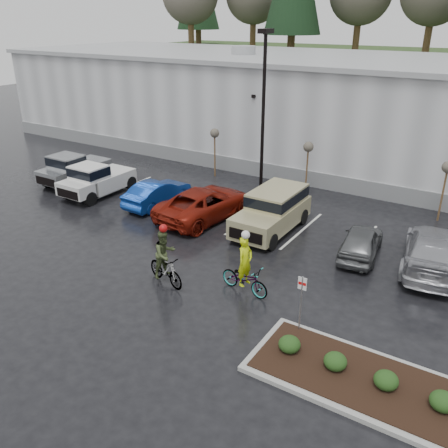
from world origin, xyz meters
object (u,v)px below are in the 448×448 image
Objects in this scene: car_grey at (361,242)px; lamppost at (264,96)px; cyclist_hivis at (245,274)px; sapling_mid at (308,150)px; fire_lane_sign at (301,298)px; pickup_white at (101,178)px; suv_tan at (271,212)px; car_far_silver at (433,250)px; car_red at (205,203)px; sapling_east at (447,171)px; sapling_west at (215,136)px; car_blue at (158,193)px; cyclist_olive at (165,263)px; pickup_silver at (78,167)px.

lamppost is at bearing -40.88° from car_grey.
car_grey is 6.10m from cyclist_hivis.
sapling_mid is 13.92m from fire_lane_sign.
suv_tan reaches higher than pickup_white.
cyclist_hivis reaches higher than car_far_silver.
suv_tan is at bearing -169.34° from car_red.
car_far_silver is at bearing -83.27° from sapling_east.
suv_tan is 4.58m from car_grey.
lamppost reaches higher than suv_tan.
sapling_west is 7.35m from car_red.
suv_tan is at bearing -9.84° from car_grey.
lamppost is 2.34× the size of car_grey.
sapling_east is 19.11m from pickup_white.
sapling_west is 17.46m from fire_lane_sign.
car_blue is at bearing -178.25° from suv_tan.
sapling_east is 1.24× the size of cyclist_olive.
lamppost reaches higher than pickup_silver.
car_far_silver is 2.17× the size of cyclist_hivis.
pickup_silver is 0.92× the size of car_far_silver.
sapling_east is at bearing -143.25° from car_red.
sapling_mid is at bearing 180.00° from sapling_east.
lamppost is 12.59m from cyclist_hivis.
cyclist_hivis reaches higher than car_red.
sapling_west reaches higher than fire_lane_sign.
car_blue is 1.68× the size of cyclist_olive.
sapling_east is (10.00, 1.00, -2.96)m from lamppost.
fire_lane_sign is 0.84× the size of cyclist_hivis.
fire_lane_sign is at bearing -21.10° from pickup_silver.
cyclist_olive is (9.87, -6.21, -0.05)m from pickup_white.
sapling_mid is 1.00× the size of sapling_east.
car_red is 1.50× the size of car_grey.
sapling_east is 21.56m from pickup_silver.
car_blue is at bearing -7.42° from car_grey.
pickup_silver is at bearing 77.20° from cyclist_hivis.
fire_lane_sign is at bearing 152.27° from car_blue.
fire_lane_sign is 0.50× the size of car_blue.
pickup_white is at bearing 7.99° from car_red.
cyclist_hivis is at bearing 38.38° from car_far_silver.
pickup_white is at bearing -148.32° from sapling_mid.
cyclist_hivis is at bearing -20.49° from pickup_silver.
sapling_west is 1.22× the size of cyclist_hivis.
sapling_east reaches higher than pickup_silver.
cyclist_hivis reaches higher than pickup_silver.
car_blue is at bearing -126.75° from lamppost.
cyclist_hivis reaches higher than pickup_white.
car_red is at bearing -96.04° from lamppost.
sapling_west is 0.81× the size of car_grey.
fire_lane_sign is at bearing 82.69° from car_grey.
cyclist_olive is (-0.54, -12.64, -1.80)m from sapling_mid.
fire_lane_sign is 0.42× the size of pickup_silver.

